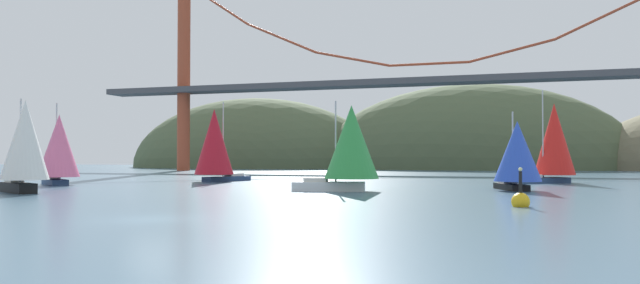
{
  "coord_description": "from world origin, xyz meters",
  "views": [
    {
      "loc": [
        17.06,
        -26.19,
        3.02
      ],
      "look_at": [
        0.0,
        26.51,
        4.34
      ],
      "focal_mm": 34.97,
      "sensor_mm": 36.0,
      "label": 1
    }
  ],
  "objects_px": {
    "sailboat_blue_spinnaker": "(517,153)",
    "channel_buoy": "(521,201)",
    "sailboat_red_spinnaker": "(553,142)",
    "sailboat_green_sail": "(350,145)",
    "sailboat_pink_spinnaker": "(59,148)",
    "sailboat_crimson_sail": "(215,143)",
    "sailboat_white_mainsail": "(25,143)"
  },
  "relations": [
    {
      "from": "sailboat_pink_spinnaker",
      "to": "sailboat_red_spinnaker",
      "type": "bearing_deg",
      "value": 24.06
    },
    {
      "from": "sailboat_green_sail",
      "to": "sailboat_red_spinnaker",
      "type": "bearing_deg",
      "value": 53.8
    },
    {
      "from": "sailboat_red_spinnaker",
      "to": "sailboat_crimson_sail",
      "type": "bearing_deg",
      "value": -166.72
    },
    {
      "from": "sailboat_red_spinnaker",
      "to": "sailboat_green_sail",
      "type": "relative_size",
      "value": 1.33
    },
    {
      "from": "sailboat_blue_spinnaker",
      "to": "channel_buoy",
      "type": "distance_m",
      "value": 18.51
    },
    {
      "from": "sailboat_green_sail",
      "to": "sailboat_blue_spinnaker",
      "type": "bearing_deg",
      "value": 20.96
    },
    {
      "from": "sailboat_green_sail",
      "to": "channel_buoy",
      "type": "relative_size",
      "value": 3.04
    },
    {
      "from": "sailboat_red_spinnaker",
      "to": "sailboat_green_sail",
      "type": "bearing_deg",
      "value": -126.2
    },
    {
      "from": "sailboat_pink_spinnaker",
      "to": "channel_buoy",
      "type": "distance_m",
      "value": 49.24
    },
    {
      "from": "sailboat_red_spinnaker",
      "to": "sailboat_blue_spinnaker",
      "type": "bearing_deg",
      "value": -101.59
    },
    {
      "from": "sailboat_crimson_sail",
      "to": "channel_buoy",
      "type": "bearing_deg",
      "value": -38.52
    },
    {
      "from": "sailboat_crimson_sail",
      "to": "channel_buoy",
      "type": "xyz_separation_m",
      "value": [
        35.3,
        -28.1,
        -4.31
      ]
    },
    {
      "from": "sailboat_blue_spinnaker",
      "to": "sailboat_crimson_sail",
      "type": "height_order",
      "value": "sailboat_crimson_sail"
    },
    {
      "from": "sailboat_blue_spinnaker",
      "to": "sailboat_crimson_sail",
      "type": "relative_size",
      "value": 0.74
    },
    {
      "from": "sailboat_blue_spinnaker",
      "to": "sailboat_white_mainsail",
      "type": "relative_size",
      "value": 0.91
    },
    {
      "from": "sailboat_green_sail",
      "to": "sailboat_pink_spinnaker",
      "type": "bearing_deg",
      "value": 176.81
    },
    {
      "from": "sailboat_pink_spinnaker",
      "to": "sailboat_green_sail",
      "type": "height_order",
      "value": "sailboat_pink_spinnaker"
    },
    {
      "from": "sailboat_blue_spinnaker",
      "to": "sailboat_white_mainsail",
      "type": "height_order",
      "value": "sailboat_white_mainsail"
    },
    {
      "from": "sailboat_blue_spinnaker",
      "to": "sailboat_green_sail",
      "type": "bearing_deg",
      "value": -159.04
    },
    {
      "from": "sailboat_pink_spinnaker",
      "to": "sailboat_blue_spinnaker",
      "type": "distance_m",
      "value": 46.67
    },
    {
      "from": "sailboat_crimson_sail",
      "to": "sailboat_white_mainsail",
      "type": "xyz_separation_m",
      "value": [
        -3.74,
        -26.38,
        -0.53
      ]
    },
    {
      "from": "sailboat_crimson_sail",
      "to": "channel_buoy",
      "type": "relative_size",
      "value": 3.71
    },
    {
      "from": "sailboat_pink_spinnaker",
      "to": "sailboat_blue_spinnaker",
      "type": "bearing_deg",
      "value": 4.31
    },
    {
      "from": "sailboat_blue_spinnaker",
      "to": "sailboat_white_mainsail",
      "type": "xyz_separation_m",
      "value": [
        -38.74,
        -16.55,
        0.8
      ]
    },
    {
      "from": "sailboat_red_spinnaker",
      "to": "sailboat_green_sail",
      "type": "height_order",
      "value": "sailboat_red_spinnaker"
    },
    {
      "from": "sailboat_pink_spinnaker",
      "to": "sailboat_blue_spinnaker",
      "type": "relative_size",
      "value": 1.22
    },
    {
      "from": "sailboat_crimson_sail",
      "to": "sailboat_white_mainsail",
      "type": "bearing_deg",
      "value": -98.07
    },
    {
      "from": "sailboat_red_spinnaker",
      "to": "sailboat_white_mainsail",
      "type": "relative_size",
      "value": 1.35
    },
    {
      "from": "sailboat_blue_spinnaker",
      "to": "sailboat_pink_spinnaker",
      "type": "bearing_deg",
      "value": -175.69
    },
    {
      "from": "sailboat_green_sail",
      "to": "channel_buoy",
      "type": "height_order",
      "value": "sailboat_green_sail"
    },
    {
      "from": "sailboat_green_sail",
      "to": "channel_buoy",
      "type": "xyz_separation_m",
      "value": [
        14.22,
        -12.94,
        -3.73
      ]
    },
    {
      "from": "sailboat_crimson_sail",
      "to": "sailboat_red_spinnaker",
      "type": "bearing_deg",
      "value": 13.28
    }
  ]
}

